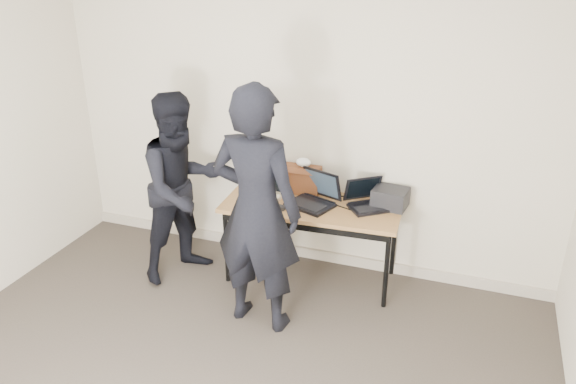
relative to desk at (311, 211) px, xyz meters
The scene contains 13 objects.
room 2.04m from the desk, 96.12° to the right, with size 4.60×4.60×2.80m.
desk is the anchor object (origin of this frame).
laptop_beige 0.45m from the desk, behind, with size 0.32×0.31×0.23m.
laptop_center 0.13m from the desk, 60.91° to the left, with size 0.46×0.45×0.28m.
laptop_right 0.48m from the desk, 16.00° to the left, with size 0.44×0.44×0.24m.
leather_satchel 0.35m from the desk, 128.39° to the left, with size 0.36×0.18×0.25m.
tissue 0.44m from the desk, 123.01° to the left, with size 0.13×0.10×0.08m, color white.
equipment_box 0.67m from the desk, 16.96° to the left, with size 0.28×0.24×0.16m, color black.
power_brick 0.29m from the desk, 142.70° to the right, with size 0.09×0.05×0.03m, color black.
cables 0.08m from the desk, ahead, with size 1.15×0.48×0.01m.
person_typist 0.80m from the desk, 105.76° to the right, with size 0.70×0.46×1.91m, color black.
person_observer 1.13m from the desk, 166.53° to the right, with size 0.81×0.63×1.66m, color black.
baseboard 0.72m from the desk, 121.86° to the left, with size 4.50×0.03×0.10m, color #ADA18F.
Camera 1 is at (1.46, -2.21, 2.75)m, focal length 35.00 mm.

